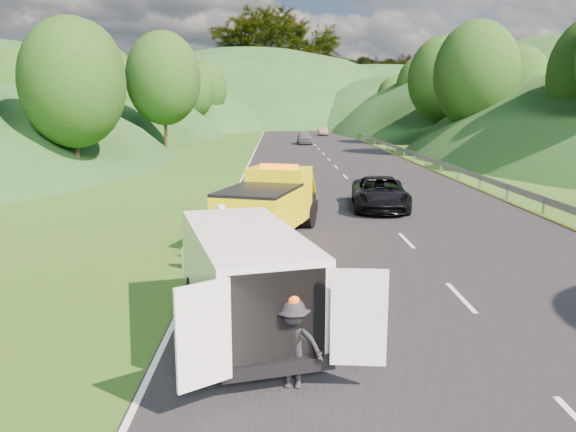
{
  "coord_description": "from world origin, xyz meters",
  "views": [
    {
      "loc": [
        -1.6,
        -15.31,
        4.77
      ],
      "look_at": [
        -1.25,
        2.13,
        1.3
      ],
      "focal_mm": 35.0,
      "sensor_mm": 36.0,
      "label": 1
    }
  ],
  "objects_px": {
    "child": "(276,289)",
    "passing_suv": "(379,209)",
    "woman": "(224,264)",
    "suitcase": "(189,258)",
    "worker": "(293,387)",
    "tow_truck": "(270,204)",
    "spare_tire": "(323,357)",
    "white_van": "(244,274)"
  },
  "relations": [
    {
      "from": "suitcase",
      "to": "woman",
      "type": "bearing_deg",
      "value": 21.52
    },
    {
      "from": "child",
      "to": "passing_suv",
      "type": "distance_m",
      "value": 12.42
    },
    {
      "from": "tow_truck",
      "to": "white_van",
      "type": "xyz_separation_m",
      "value": [
        -0.44,
        -8.6,
        0.0
      ]
    },
    {
      "from": "tow_truck",
      "to": "suitcase",
      "type": "height_order",
      "value": "tow_truck"
    },
    {
      "from": "child",
      "to": "spare_tire",
      "type": "relative_size",
      "value": 1.28
    },
    {
      "from": "child",
      "to": "white_van",
      "type": "bearing_deg",
      "value": -61.4
    },
    {
      "from": "white_van",
      "to": "passing_suv",
      "type": "distance_m",
      "value": 15.23
    },
    {
      "from": "worker",
      "to": "suitcase",
      "type": "xyz_separation_m",
      "value": [
        -2.87,
        7.24,
        0.32
      ]
    },
    {
      "from": "tow_truck",
      "to": "woman",
      "type": "xyz_separation_m",
      "value": [
        -1.36,
        -3.47,
        -1.26
      ]
    },
    {
      "from": "child",
      "to": "suitcase",
      "type": "relative_size",
      "value": 1.49
    },
    {
      "from": "white_van",
      "to": "child",
      "type": "bearing_deg",
      "value": 61.26
    },
    {
      "from": "suitcase",
      "to": "child",
      "type": "bearing_deg",
      "value": -38.2
    },
    {
      "from": "white_van",
      "to": "spare_tire",
      "type": "xyz_separation_m",
      "value": [
        1.58,
        -1.31,
        -1.26
      ]
    },
    {
      "from": "worker",
      "to": "suitcase",
      "type": "height_order",
      "value": "worker"
    },
    {
      "from": "tow_truck",
      "to": "worker",
      "type": "bearing_deg",
      "value": -69.89
    },
    {
      "from": "child",
      "to": "passing_suv",
      "type": "relative_size",
      "value": 0.18
    },
    {
      "from": "tow_truck",
      "to": "worker",
      "type": "distance_m",
      "value": 11.18
    },
    {
      "from": "tow_truck",
      "to": "spare_tire",
      "type": "height_order",
      "value": "tow_truck"
    },
    {
      "from": "suitcase",
      "to": "passing_suv",
      "type": "relative_size",
      "value": 0.12
    },
    {
      "from": "worker",
      "to": "suitcase",
      "type": "distance_m",
      "value": 7.79
    },
    {
      "from": "worker",
      "to": "passing_suv",
      "type": "distance_m",
      "value": 17.26
    },
    {
      "from": "woman",
      "to": "child",
      "type": "distance_m",
      "value": 2.89
    },
    {
      "from": "passing_suv",
      "to": "woman",
      "type": "bearing_deg",
      "value": -119.55
    },
    {
      "from": "worker",
      "to": "spare_tire",
      "type": "bearing_deg",
      "value": 70.29
    },
    {
      "from": "suitcase",
      "to": "spare_tire",
      "type": "xyz_separation_m",
      "value": [
        3.5,
        -6.05,
        -0.32
      ]
    },
    {
      "from": "spare_tire",
      "to": "suitcase",
      "type": "bearing_deg",
      "value": 120.05
    },
    {
      "from": "suitcase",
      "to": "passing_suv",
      "type": "distance_m",
      "value": 11.98
    },
    {
      "from": "spare_tire",
      "to": "child",
      "type": "bearing_deg",
      "value": 102.93
    },
    {
      "from": "woman",
      "to": "worker",
      "type": "distance_m",
      "value": 7.86
    },
    {
      "from": "tow_truck",
      "to": "spare_tire",
      "type": "relative_size",
      "value": 8.63
    },
    {
      "from": "woman",
      "to": "passing_suv",
      "type": "height_order",
      "value": "woman"
    },
    {
      "from": "white_van",
      "to": "woman",
      "type": "bearing_deg",
      "value": 85.14
    },
    {
      "from": "tow_truck",
      "to": "woman",
      "type": "height_order",
      "value": "tow_truck"
    },
    {
      "from": "spare_tire",
      "to": "passing_suv",
      "type": "distance_m",
      "value": 15.95
    },
    {
      "from": "woman",
      "to": "spare_tire",
      "type": "bearing_deg",
      "value": -147.52
    },
    {
      "from": "suitcase",
      "to": "spare_tire",
      "type": "relative_size",
      "value": 0.86
    },
    {
      "from": "child",
      "to": "woman",
      "type": "bearing_deg",
      "value": 165.47
    },
    {
      "from": "woman",
      "to": "child",
      "type": "bearing_deg",
      "value": -135.61
    },
    {
      "from": "passing_suv",
      "to": "tow_truck",
      "type": "bearing_deg",
      "value": -126.37
    },
    {
      "from": "child",
      "to": "tow_truck",
      "type": "bearing_deg",
      "value": 134.42
    },
    {
      "from": "woman",
      "to": "suitcase",
      "type": "distance_m",
      "value": 1.12
    },
    {
      "from": "spare_tire",
      "to": "tow_truck",
      "type": "bearing_deg",
      "value": 96.56
    }
  ]
}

